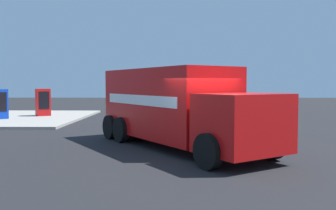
% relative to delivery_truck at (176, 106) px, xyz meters
% --- Properties ---
extents(ground_plane, '(100.00, 100.00, 0.00)m').
position_rel_delivery_truck_xyz_m(ground_plane, '(-1.85, -0.82, -1.50)').
color(ground_plane, black).
extents(delivery_truck, '(8.18, 6.58, 2.88)m').
position_rel_delivery_truck_xyz_m(delivery_truck, '(0.00, 0.00, 0.00)').
color(delivery_truck, red).
rests_on(delivery_truck, ground).
extents(pickup_white, '(2.50, 5.31, 1.38)m').
position_rel_delivery_truck_xyz_m(pickup_white, '(6.90, -3.37, -0.78)').
color(pickup_white, white).
rests_on(pickup_white, ground).
extents(vending_machine_blue, '(1.10, 1.16, 1.85)m').
position_rel_delivery_truck_xyz_m(vending_machine_blue, '(11.56, 9.06, -0.44)').
color(vending_machine_blue, red).
rests_on(vending_machine_blue, sidewalk_corner_far).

